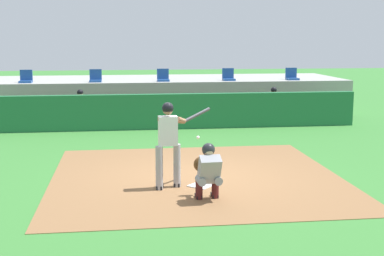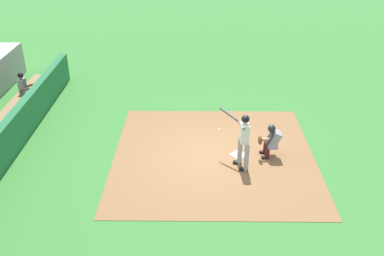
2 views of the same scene
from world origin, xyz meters
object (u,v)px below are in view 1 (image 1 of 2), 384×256
(home_plate, at_px, (201,185))
(batter_at_plate, at_px, (169,139))
(stadium_seat_1, at_px, (96,78))
(stadium_seat_4, at_px, (292,76))
(dugout_player_1, at_px, (274,104))
(dugout_player_0, at_px, (80,108))
(stadium_seat_0, at_px, (26,79))
(stadium_seat_3, at_px, (228,77))
(stadium_seat_2, at_px, (163,78))
(catcher_crouched, at_px, (208,170))

(home_plate, distance_m, batter_at_plate, 1.22)
(stadium_seat_1, bearing_deg, stadium_seat_4, 0.00)
(dugout_player_1, bearing_deg, batter_at_plate, -119.27)
(dugout_player_0, bearing_deg, stadium_seat_1, 77.29)
(stadium_seat_0, distance_m, stadium_seat_1, 2.60)
(stadium_seat_1, xyz_separation_m, stadium_seat_3, (5.20, 0.00, 0.00))
(home_plate, height_order, stadium_seat_0, stadium_seat_0)
(stadium_seat_2, height_order, stadium_seat_4, same)
(dugout_player_0, bearing_deg, catcher_crouched, -71.55)
(dugout_player_1, xyz_separation_m, stadium_seat_1, (-6.51, 2.03, 0.86))
(home_plate, height_order, dugout_player_0, dugout_player_0)
(stadium_seat_0, bearing_deg, stadium_seat_3, 0.00)
(dugout_player_0, xyz_separation_m, stadium_seat_4, (8.26, 2.03, 0.86))
(catcher_crouched, height_order, stadium_seat_2, stadium_seat_2)
(stadium_seat_3, bearing_deg, home_plate, -104.33)
(home_plate, bearing_deg, batter_at_plate, -176.68)
(catcher_crouched, bearing_deg, stadium_seat_4, 64.92)
(dugout_player_0, bearing_deg, stadium_seat_3, 19.78)
(stadium_seat_2, bearing_deg, dugout_player_0, -146.37)
(stadium_seat_2, bearing_deg, stadium_seat_3, 0.00)
(stadium_seat_1, height_order, stadium_seat_2, same)
(stadium_seat_0, bearing_deg, stadium_seat_1, 0.00)
(stadium_seat_0, bearing_deg, dugout_player_1, -12.59)
(stadium_seat_2, distance_m, stadium_seat_3, 2.60)
(catcher_crouched, bearing_deg, home_plate, 88.94)
(stadium_seat_0, relative_size, stadium_seat_2, 1.00)
(stadium_seat_4, bearing_deg, home_plate, -117.06)
(catcher_crouched, relative_size, stadium_seat_1, 4.15)
(stadium_seat_2, bearing_deg, catcher_crouched, -90.09)
(stadium_seat_4, bearing_deg, stadium_seat_1, 180.00)
(dugout_player_1, distance_m, stadium_seat_4, 2.56)
(dugout_player_1, relative_size, stadium_seat_3, 2.71)
(dugout_player_0, bearing_deg, home_plate, -69.41)
(stadium_seat_1, relative_size, stadium_seat_4, 1.00)
(home_plate, bearing_deg, stadium_seat_4, 62.94)
(stadium_seat_2, bearing_deg, batter_at_plate, -93.77)
(home_plate, bearing_deg, catcher_crouched, -91.06)
(batter_at_plate, distance_m, stadium_seat_3, 10.74)
(dugout_player_0, relative_size, stadium_seat_1, 2.71)
(stadium_seat_0, xyz_separation_m, stadium_seat_2, (5.20, 0.00, 0.00))
(home_plate, height_order, dugout_player_1, dugout_player_1)
(home_plate, bearing_deg, stadium_seat_1, 104.33)
(home_plate, distance_m, catcher_crouched, 1.13)
(catcher_crouched, height_order, stadium_seat_4, stadium_seat_4)
(home_plate, relative_size, dugout_player_0, 0.34)
(dugout_player_1, bearing_deg, stadium_seat_4, 57.69)
(batter_at_plate, xyz_separation_m, stadium_seat_1, (-1.93, 10.22, 0.50))
(catcher_crouched, bearing_deg, stadium_seat_0, 114.93)
(dugout_player_1, height_order, stadium_seat_4, stadium_seat_4)
(home_plate, relative_size, stadium_seat_2, 0.92)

